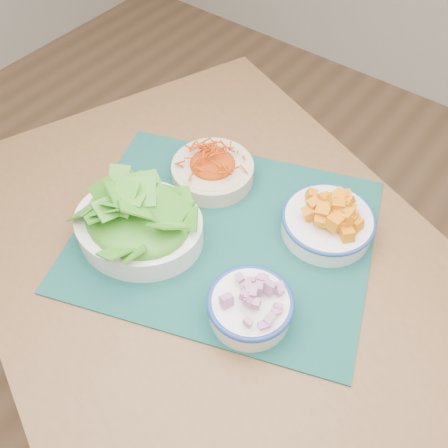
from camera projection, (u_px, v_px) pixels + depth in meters
name	position (u px, v px, depth m)	size (l,w,h in m)	color
ground	(122.00, 384.00, 1.59)	(4.00, 4.00, 0.00)	#926A46
table	(235.00, 307.00, 1.02)	(1.50, 1.26, 0.75)	brown
placemat	(224.00, 234.00, 1.02)	(0.59, 0.48, 0.00)	#0A312E
carrot_bowl	(213.00, 168.00, 1.09)	(0.20, 0.20, 0.07)	beige
squash_bowl	(329.00, 218.00, 0.99)	(0.20, 0.20, 0.09)	white
lettuce_bowl	(138.00, 219.00, 0.97)	(0.31, 0.29, 0.12)	white
onion_bowl	(250.00, 304.00, 0.87)	(0.16, 0.16, 0.08)	white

